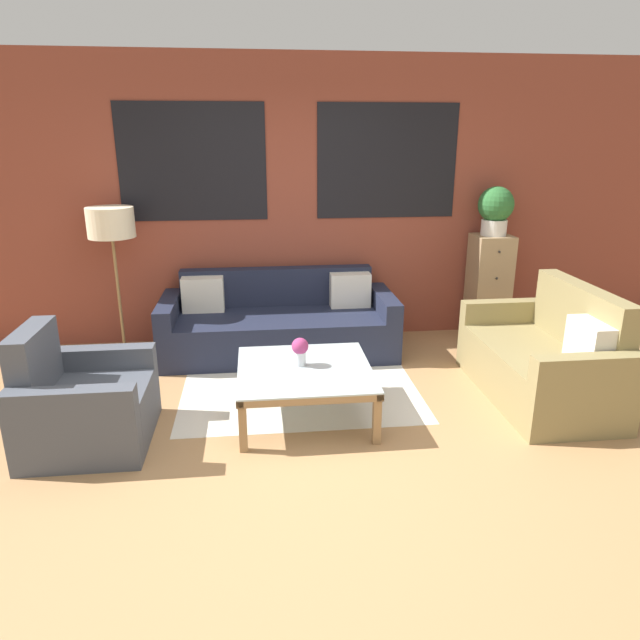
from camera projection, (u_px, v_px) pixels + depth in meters
ground_plane at (319, 454)px, 3.84m from camera, size 16.00×16.00×0.00m
wall_back_brick at (292, 202)px, 5.71m from camera, size 8.40×0.09×2.80m
rug at (299, 382)px, 4.95m from camera, size 1.97×1.74×0.00m
couch_dark at (279, 325)px, 5.58m from camera, size 2.23×0.88×0.78m
settee_vintage at (545, 361)px, 4.61m from camera, size 0.80×1.51×0.92m
armchair_corner at (84, 405)px, 3.93m from camera, size 0.80×0.87×0.84m
coffee_table at (305, 374)px, 4.26m from camera, size 0.99×0.99×0.40m
floor_lamp at (111, 228)px, 5.24m from camera, size 0.43×0.43×1.43m
drawer_cabinet at (488, 287)px, 5.94m from camera, size 0.38×0.38×1.08m
potted_plant at (496, 209)px, 5.70m from camera, size 0.36×0.36×0.49m
flower_vase at (300, 350)px, 4.25m from camera, size 0.13×0.13×0.22m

